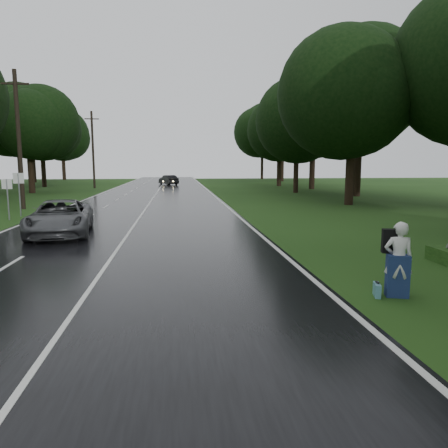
# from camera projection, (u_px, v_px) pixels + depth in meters

# --- Properties ---
(ground) EXTENTS (160.00, 160.00, 0.00)m
(ground) POSITION_uv_depth(u_px,v_px,m) (96.00, 282.00, 11.20)
(ground) COLOR #1F4213
(ground) RESTS_ON ground
(road) EXTENTS (12.00, 140.00, 0.04)m
(road) POSITION_uv_depth(u_px,v_px,m) (147.00, 206.00, 30.87)
(road) COLOR black
(road) RESTS_ON ground
(lane_center) EXTENTS (0.12, 140.00, 0.01)m
(lane_center) POSITION_uv_depth(u_px,v_px,m) (147.00, 206.00, 30.86)
(lane_center) COLOR silver
(lane_center) RESTS_ON road
(grey_car) EXTENTS (3.23, 5.74, 1.52)m
(grey_car) POSITION_uv_depth(u_px,v_px,m) (60.00, 218.00, 18.34)
(grey_car) COLOR #494B4E
(grey_car) RESTS_ON road
(far_car) EXTENTS (3.15, 4.62, 1.44)m
(far_car) POSITION_uv_depth(u_px,v_px,m) (168.00, 180.00, 62.37)
(far_car) COLOR black
(far_car) RESTS_ON road
(hitchhiker) EXTENTS (0.75, 0.71, 1.80)m
(hitchhiker) POSITION_uv_depth(u_px,v_px,m) (398.00, 262.00, 9.85)
(hitchhiker) COLOR silver
(hitchhiker) RESTS_ON ground
(suitcase) EXTENTS (0.26, 0.46, 0.31)m
(suitcase) POSITION_uv_depth(u_px,v_px,m) (377.00, 290.00, 9.94)
(suitcase) COLOR teal
(suitcase) RESTS_ON ground
(utility_pole_mid) EXTENTS (1.80, 0.28, 9.41)m
(utility_pole_mid) POSITION_uv_depth(u_px,v_px,m) (24.00, 209.00, 29.23)
(utility_pole_mid) COLOR black
(utility_pole_mid) RESTS_ON ground
(utility_pole_far) EXTENTS (1.80, 0.28, 9.81)m
(utility_pole_far) POSITION_uv_depth(u_px,v_px,m) (95.00, 188.00, 54.53)
(utility_pole_far) COLOR black
(utility_pole_far) RESTS_ON ground
(road_sign_a) EXTENTS (0.55, 0.10, 2.30)m
(road_sign_a) POSITION_uv_depth(u_px,v_px,m) (9.00, 220.00, 23.48)
(road_sign_a) COLOR white
(road_sign_a) RESTS_ON ground
(road_sign_b) EXTENTS (0.62, 0.10, 2.60)m
(road_sign_b) POSITION_uv_depth(u_px,v_px,m) (21.00, 216.00, 25.23)
(road_sign_b) COLOR white
(road_sign_b) RESTS_ON ground
(tree_left_e) EXTENTS (8.57, 8.57, 13.39)m
(tree_left_e) POSITION_uv_depth(u_px,v_px,m) (32.00, 193.00, 45.54)
(tree_left_e) COLOR black
(tree_left_e) RESTS_ON ground
(tree_left_f) EXTENTS (8.97, 8.97, 14.01)m
(tree_left_f) POSITION_uv_depth(u_px,v_px,m) (45.00, 187.00, 57.28)
(tree_left_f) COLOR black
(tree_left_f) RESTS_ON ground
(tree_right_d) EXTENTS (8.97, 8.97, 14.02)m
(tree_right_d) POSITION_uv_depth(u_px,v_px,m) (348.00, 205.00, 32.38)
(tree_right_d) COLOR black
(tree_right_d) RESTS_ON ground
(tree_right_e) EXTENTS (8.30, 8.30, 12.97)m
(tree_right_e) POSITION_uv_depth(u_px,v_px,m) (296.00, 193.00, 45.85)
(tree_right_e) COLOR black
(tree_right_e) RESTS_ON ground
(tree_right_f) EXTENTS (8.73, 8.73, 13.64)m
(tree_right_f) POSITION_uv_depth(u_px,v_px,m) (279.00, 186.00, 59.94)
(tree_right_f) COLOR black
(tree_right_f) RESTS_ON ground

